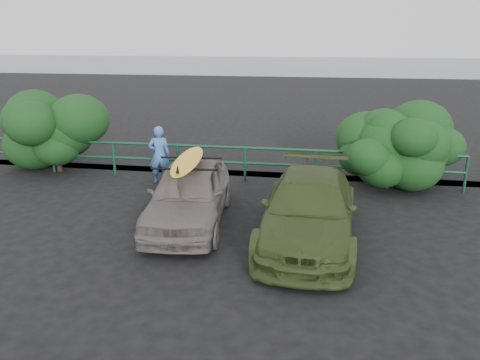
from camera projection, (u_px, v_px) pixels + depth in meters
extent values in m
plane|color=black|center=(155.00, 256.00, 9.06)|extent=(80.00, 80.00, 0.00)
plane|color=slate|center=(297.00, 64.00, 65.56)|extent=(200.00, 200.00, 0.00)
imported|color=slate|center=(189.00, 194.00, 10.45)|extent=(1.97, 4.16, 1.37)
imported|color=#37451E|center=(309.00, 209.00, 9.61)|extent=(2.08, 4.69, 1.34)
imported|color=#4374CA|center=(159.00, 155.00, 13.24)|extent=(0.68, 0.53, 1.66)
ellipsoid|color=#F3AC19|center=(188.00, 161.00, 10.22)|extent=(0.77, 2.65, 0.08)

